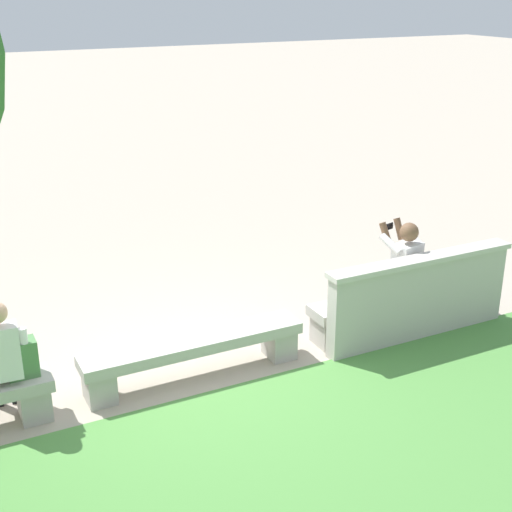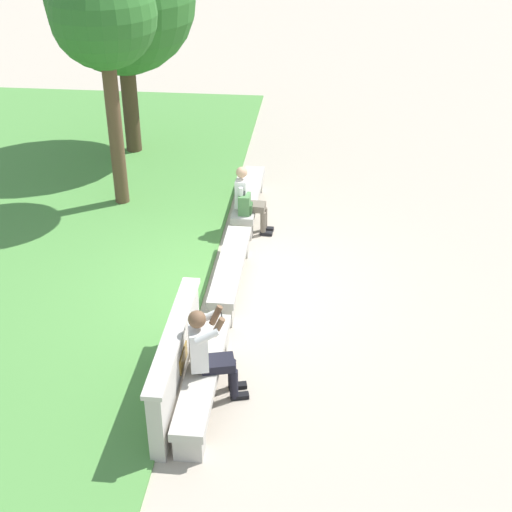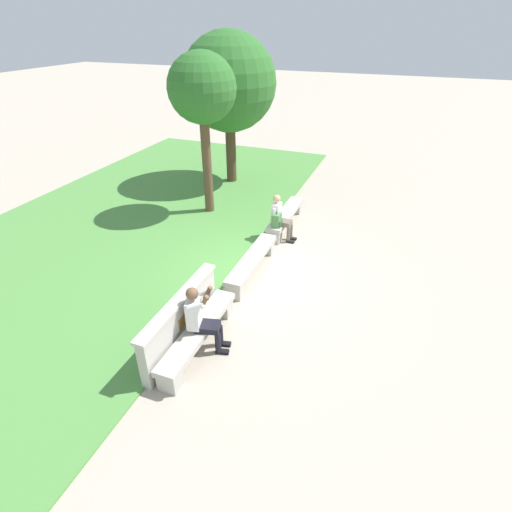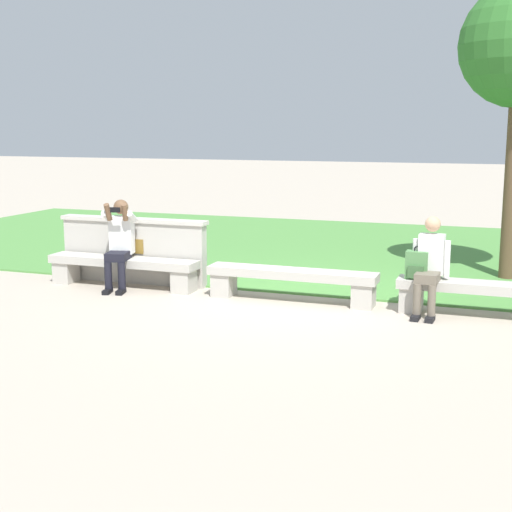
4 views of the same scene
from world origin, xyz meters
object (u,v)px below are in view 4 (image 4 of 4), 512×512
(person_distant, at_px, (430,263))
(person_photographer, at_px, (120,240))
(bench_main, at_px, (123,267))
(bench_mid, at_px, (493,294))
(bench_near, at_px, (291,279))
(backpack, at_px, (417,265))

(person_distant, bearing_deg, person_photographer, -179.89)
(bench_main, height_order, bench_mid, same)
(person_photographer, bearing_deg, bench_main, 94.65)
(bench_near, distance_m, backpack, 1.73)
(bench_main, bearing_deg, backpack, -0.47)
(bench_mid, bearing_deg, bench_near, 180.00)
(bench_near, distance_m, person_photographer, 2.68)
(person_photographer, height_order, backpack, person_photographer)
(backpack, bearing_deg, bench_mid, 2.13)
(bench_main, height_order, person_distant, person_distant)
(person_distant, height_order, backpack, person_distant)
(bench_near, bearing_deg, bench_main, 180.00)
(bench_main, xyz_separation_m, person_distant, (4.51, -0.07, 0.36))
(bench_main, relative_size, bench_mid, 1.00)
(bench_mid, bearing_deg, person_distant, -175.19)
(person_photographer, xyz_separation_m, backpack, (4.34, 0.04, -0.11))
(person_photographer, height_order, person_distant, person_photographer)
(bench_main, xyz_separation_m, bench_mid, (5.30, 0.00, 0.00))
(bench_main, height_order, bench_near, same)
(bench_main, xyz_separation_m, backpack, (4.35, -0.04, 0.31))
(person_distant, xyz_separation_m, backpack, (-0.16, 0.03, -0.05))
(bench_main, bearing_deg, bench_near, 0.00)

